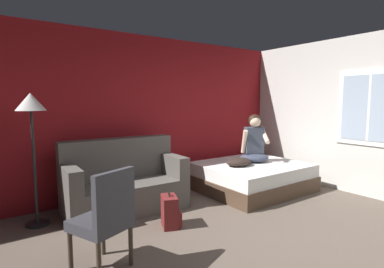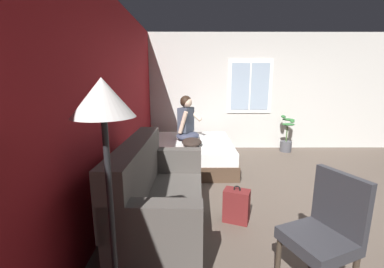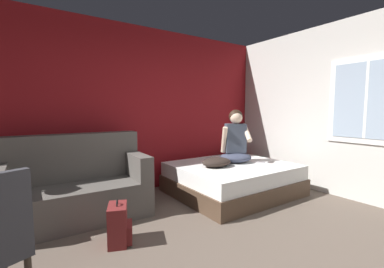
% 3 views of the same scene
% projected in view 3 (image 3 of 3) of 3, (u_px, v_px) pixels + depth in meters
% --- Properties ---
extents(wall_back_accent, '(10.57, 0.16, 2.70)m').
position_uv_depth(wall_back_accent, '(117.00, 110.00, 4.09)').
color(wall_back_accent, maroon).
rests_on(wall_back_accent, ground).
extents(bed, '(1.84, 1.59, 0.48)m').
position_uv_depth(bed, '(232.00, 179.00, 4.17)').
color(bed, '#4C3828').
rests_on(bed, ground).
extents(couch, '(1.72, 0.87, 1.04)m').
position_uv_depth(couch, '(76.00, 187.00, 3.18)').
color(couch, '#514C47').
rests_on(couch, ground).
extents(person_seated, '(0.67, 0.63, 0.88)m').
position_uv_depth(person_seated, '(236.00, 141.00, 4.27)').
color(person_seated, '#383D51').
rests_on(person_seated, bed).
extents(backpack, '(0.31, 0.34, 0.46)m').
position_uv_depth(backpack, '(119.00, 225.00, 2.59)').
color(backpack, maroon).
rests_on(backpack, ground).
extents(throw_pillow, '(0.49, 0.37, 0.14)m').
position_uv_depth(throw_pillow, '(216.00, 162.00, 3.94)').
color(throw_pillow, '#2D231E').
rests_on(throw_pillow, bed).
extents(cell_phone, '(0.15, 0.15, 0.01)m').
position_uv_depth(cell_phone, '(261.00, 162.00, 4.24)').
color(cell_phone, '#B7B7BC').
rests_on(cell_phone, bed).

